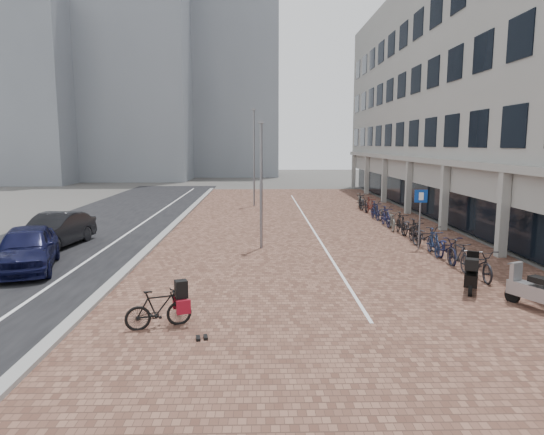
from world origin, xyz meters
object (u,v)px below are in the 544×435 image
at_px(car_navy, 27,248).
at_px(car_dark, 55,231).
at_px(scooter_mid, 472,273).
at_px(scooter_front, 535,288).
at_px(hero_bike, 159,308).
at_px(parking_sign, 420,210).

height_order(car_navy, car_dark, car_navy).
distance_m(car_dark, scooter_mid, 16.39).
bearing_deg(scooter_front, scooter_mid, 94.63).
bearing_deg(scooter_front, car_dark, 127.23).
relative_size(scooter_front, scooter_mid, 1.05).
bearing_deg(hero_bike, car_navy, 24.34).
relative_size(car_dark, scooter_front, 2.54).
bearing_deg(car_dark, scooter_mid, -15.97).
distance_m(car_navy, scooter_front, 16.02).
height_order(car_navy, hero_bike, car_navy).
bearing_deg(scooter_mid, car_dark, -179.00).
distance_m(car_dark, parking_sign, 15.32).
bearing_deg(car_dark, scooter_front, -19.63).
height_order(scooter_front, parking_sign, parking_sign).
xyz_separation_m(scooter_front, parking_sign, (-0.65, 7.48, 1.09)).
height_order(hero_bike, parking_sign, parking_sign).
xyz_separation_m(car_navy, parking_sign, (14.70, 2.91, 0.91)).
xyz_separation_m(car_navy, scooter_front, (15.35, -4.57, -0.18)).
height_order(hero_bike, scooter_mid, scooter_mid).
relative_size(car_dark, parking_sign, 1.76).
relative_size(car_dark, scooter_mid, 2.67).
xyz_separation_m(scooter_mid, parking_sign, (0.31, 5.79, 1.12)).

